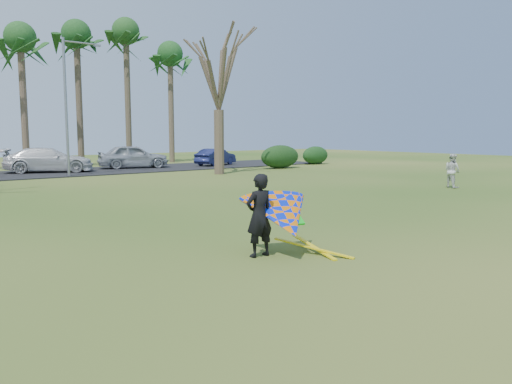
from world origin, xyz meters
TOP-DOWN VIEW (x-y plane):
  - ground at (0.00, 0.00)m, footprint 100.00×100.00m
  - parking_strip at (0.00, 25.00)m, footprint 46.00×7.00m
  - palm_6 at (2.00, 31.00)m, footprint 4.84×4.84m
  - palm_7 at (6.00, 31.00)m, footprint 4.84×4.84m
  - palm_8 at (10.00, 31.00)m, footprint 4.84×4.84m
  - palm_9 at (14.00, 31.00)m, footprint 4.84×4.84m
  - bare_tree_right at (10.00, 18.00)m, footprint 6.27×6.27m
  - streetlight at (2.16, 22.00)m, footprint 2.28×0.18m
  - hedge_near at (16.40, 19.46)m, footprint 3.38×1.53m
  - hedge_far at (21.82, 21.16)m, footprint 2.65×1.25m
  - car_3 at (1.94, 25.55)m, footprint 5.86×4.15m
  - car_4 at (7.87, 25.76)m, footprint 5.26×3.17m
  - car_5 at (14.21, 24.54)m, footprint 4.15×2.73m
  - pedestrian_a at (14.05, 4.66)m, footprint 0.77×0.90m
  - kite_flyer at (-0.96, -0.00)m, footprint 2.13×2.39m

SIDE VIEW (x-z plane):
  - ground at x=0.00m, z-range 0.00..0.00m
  - parking_strip at x=0.00m, z-range 0.00..0.06m
  - car_5 at x=14.21m, z-range 0.06..1.35m
  - hedge_far at x=21.82m, z-range 0.00..1.47m
  - pedestrian_a at x=14.05m, z-range 0.00..1.60m
  - hedge_near at x=16.40m, z-range 0.00..1.69m
  - car_3 at x=1.94m, z-range 0.06..1.64m
  - kite_flyer at x=-0.96m, z-range -0.16..1.86m
  - car_4 at x=7.87m, z-range 0.06..1.74m
  - streetlight at x=2.16m, z-range 0.46..8.46m
  - bare_tree_right at x=10.00m, z-range 1.96..11.17m
  - palm_6 at x=2.00m, z-range 3.75..14.59m
  - palm_9 at x=14.00m, z-range 3.75..14.59m
  - palm_7 at x=6.00m, z-range 4.08..15.62m
  - palm_8 at x=10.00m, z-range 4.40..16.64m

